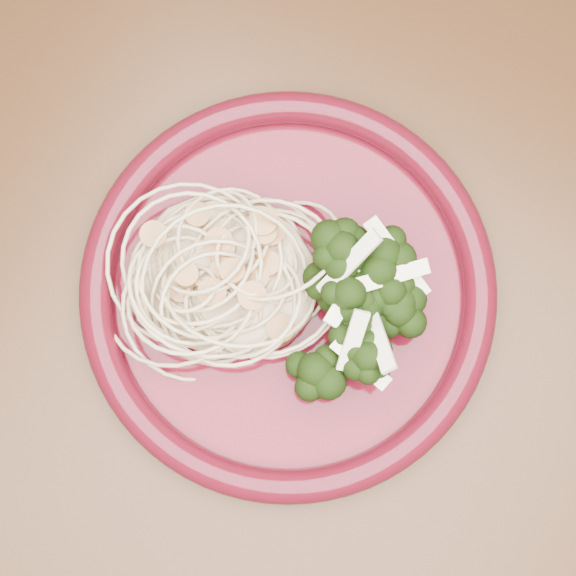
{
  "coord_description": "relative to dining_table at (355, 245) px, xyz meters",
  "views": [
    {
      "loc": [
        0.02,
        -0.16,
        1.32
      ],
      "look_at": [
        -0.02,
        -0.08,
        0.77
      ],
      "focal_mm": 50.0,
      "sensor_mm": 36.0,
      "label": 1
    }
  ],
  "objects": [
    {
      "name": "dining_table",
      "position": [
        0.0,
        0.0,
        0.0
      ],
      "size": [
        1.2,
        0.8,
        0.75
      ],
      "color": "#472814",
      "rests_on": "ground"
    },
    {
      "name": "broccoli_pile",
      "position": [
        0.03,
        -0.06,
        0.13
      ],
      "size": [
        0.12,
        0.15,
        0.05
      ],
      "primitive_type": "ellipsoid",
      "rotation": [
        0.0,
        0.0,
        0.25
      ],
      "color": "black",
      "rests_on": "dinner_plate"
    },
    {
      "name": "onion_garnish",
      "position": [
        0.03,
        -0.06,
        0.16
      ],
      "size": [
        0.08,
        0.1,
        0.05
      ],
      "primitive_type": null,
      "rotation": [
        0.0,
        0.0,
        0.25
      ],
      "color": "white",
      "rests_on": "broccoli_pile"
    },
    {
      "name": "spaghetti_pile",
      "position": [
        -0.07,
        -0.09,
        0.12
      ],
      "size": [
        0.16,
        0.15,
        0.03
      ],
      "primitive_type": "ellipsoid",
      "rotation": [
        0.0,
        0.0,
        0.25
      ],
      "color": "beige",
      "rests_on": "dinner_plate"
    },
    {
      "name": "dinner_plate",
      "position": [
        -0.02,
        -0.08,
        0.11
      ],
      "size": [
        0.36,
        0.36,
        0.02
      ],
      "rotation": [
        0.0,
        0.0,
        0.25
      ],
      "color": "#550A17",
      "rests_on": "dining_table"
    },
    {
      "name": "scallop_cluster",
      "position": [
        -0.07,
        -0.09,
        0.15
      ],
      "size": [
        0.13,
        0.13,
        0.04
      ],
      "primitive_type": null,
      "rotation": [
        0.0,
        0.0,
        0.25
      ],
      "color": "tan",
      "rests_on": "spaghetti_pile"
    }
  ]
}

